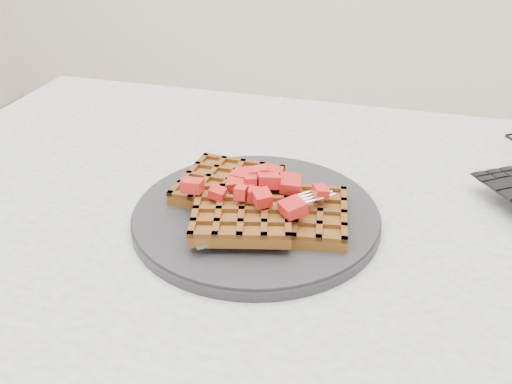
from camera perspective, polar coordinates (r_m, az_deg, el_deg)
table at (r=0.74m, az=6.38°, el=-10.92°), size 1.20×0.80×0.75m
plate at (r=0.67m, az=0.00°, el=-2.37°), size 0.29×0.29×0.02m
waffles at (r=0.66m, az=-0.08°, el=-1.12°), size 0.22×0.20×0.03m
strawberry_pile at (r=0.65m, az=0.00°, el=1.08°), size 0.15×0.15×0.02m
fork at (r=0.63m, az=2.00°, el=-3.11°), size 0.14×0.14×0.02m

